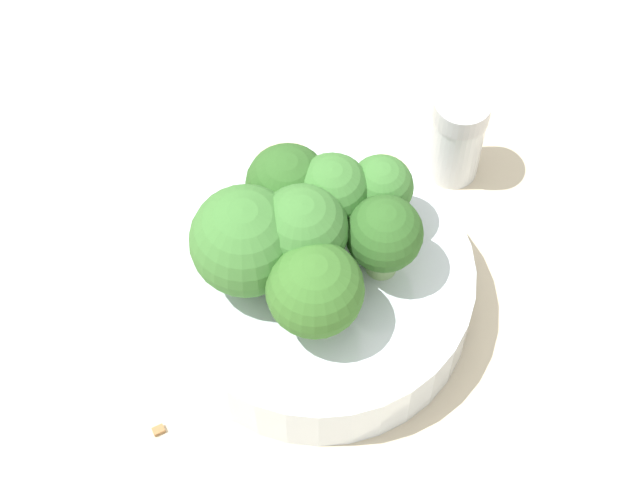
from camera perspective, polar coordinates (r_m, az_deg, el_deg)
The scene contains 11 objects.
ground_plane at distance 0.61m, azimuth 0.00°, elevation -3.52°, with size 3.00×3.00×0.00m, color beige.
bowl at distance 0.59m, azimuth 0.00°, elevation -2.62°, with size 0.17×0.17×0.04m, color silver.
broccoli_floret_0 at distance 0.55m, azimuth 3.43°, elevation 0.22°, with size 0.04×0.04×0.05m.
broccoli_floret_1 at distance 0.54m, azimuth -0.94°, elevation 0.43°, with size 0.05×0.05×0.06m.
broccoli_floret_2 at distance 0.57m, azimuth 2.94°, elevation 2.99°, with size 0.03×0.03×0.05m.
broccoli_floret_3 at distance 0.53m, azimuth -0.27°, elevation -2.70°, with size 0.05×0.05×0.06m.
broccoli_floret_4 at distance 0.55m, azimuth -3.97°, elevation -0.07°, with size 0.06×0.06×0.06m.
broccoli_floret_5 at distance 0.57m, azimuth -1.72°, elevation 2.81°, with size 0.05×0.05×0.06m.
broccoli_floret_6 at distance 0.56m, azimuth 0.64°, elevation 2.51°, with size 0.04×0.04×0.06m.
pepper_shaker at distance 0.64m, azimuth 7.33°, elevation 5.51°, with size 0.03×0.03×0.07m.
almond_crumb_1 at distance 0.58m, azimuth -8.62°, elevation -9.94°, with size 0.01×0.00×0.01m, color olive.
Camera 1 is at (0.20, 0.20, 0.54)m, focal length 60.00 mm.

